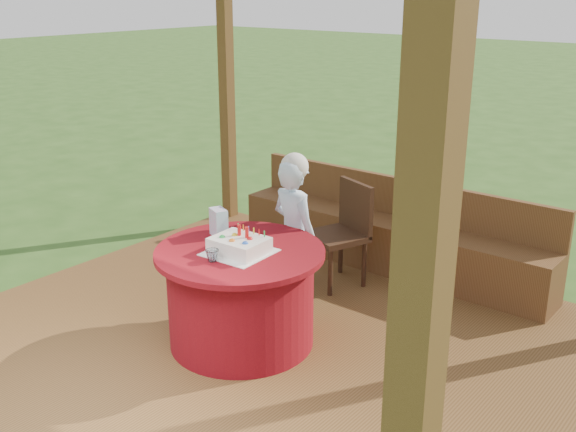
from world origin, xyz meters
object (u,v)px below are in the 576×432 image
Objects in this scene: birthday_cake at (239,245)px; gift_bag at (219,222)px; chair at (344,228)px; elderly_woman at (294,233)px; table at (241,296)px; drinking_glass at (212,255)px; bench at (390,239)px.

gift_bag reaches higher than birthday_cake.
chair is 0.68m from elderly_woman.
drinking_glass is (-0.00, -0.27, 0.39)m from table.
bench is at bearing 75.34° from chair.
chair is at bearing 89.14° from elderly_woman.
birthday_cake is at bearing 79.71° from drinking_glass.
birthday_cake is 0.22m from drinking_glass.
chair is 10.01× the size of drinking_glass.
gift_bag is at bearing -117.07° from elderly_woman.
bench is 2.17m from drinking_glass.
table is 0.41m from birthday_cake.
chair is 1.39m from birthday_cake.
drinking_glass is at bearing -89.34° from chair.
birthday_cake is at bearing -84.38° from elderly_woman.
gift_bag is at bearing 155.65° from birthday_cake.
drinking_glass is at bearing -90.30° from table.
chair is 0.69× the size of elderly_woman.
gift_bag reaches higher than drinking_glass.
gift_bag is at bearing 160.23° from table.
bench is at bearing 87.51° from birthday_cake.
table is 2.77× the size of birthday_cake.
drinking_glass is (-0.04, -0.22, -0.01)m from birthday_cake.
drinking_glass is (-0.12, -2.11, 0.49)m from bench.
table is at bearing -89.15° from chair.
elderly_woman is 0.71m from birthday_cake.
table is 1.32m from chair.
bench is 1.87m from gift_bag.
chair is 1.60m from drinking_glass.
chair is 1.28m from gift_bag.
birthday_cake reaches higher than table.
chair is (-0.02, 1.31, 0.13)m from table.
table is 0.70m from elderly_woman.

